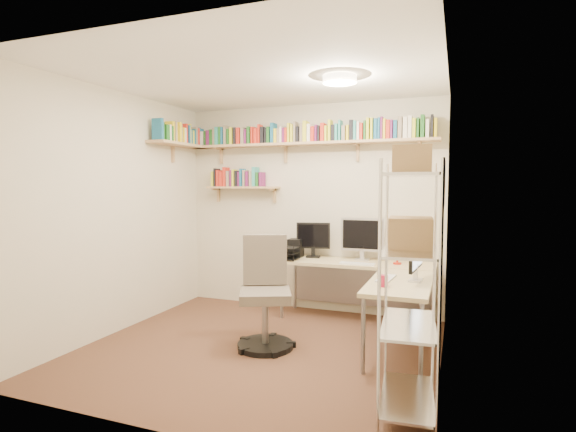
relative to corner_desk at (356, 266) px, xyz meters
The scene contains 6 objects.
ground 1.38m from the corner_desk, 124.91° to the right, with size 3.20×3.20×0.00m, color #4B2C20.
room_shell 1.50m from the corner_desk, 124.77° to the right, with size 3.24×3.04×2.52m.
wall_shelves 1.78m from the corner_desk, 164.48° to the left, with size 3.12×1.09×0.80m.
corner_desk is the anchor object (origin of this frame).
office_chair 1.14m from the corner_desk, 127.33° to the right, with size 0.61×0.62×1.05m.
wire_rack 1.92m from the corner_desk, 66.94° to the right, with size 0.42×0.76×1.79m.
Camera 1 is at (1.69, -3.73, 1.53)m, focal length 28.00 mm.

